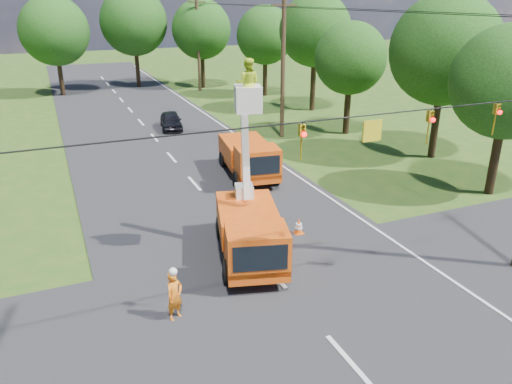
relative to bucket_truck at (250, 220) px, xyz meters
name	(u,v)px	position (x,y,z in m)	size (l,w,h in m)	color
ground	(172,158)	(0.29, 13.60, -1.59)	(140.00, 140.00, 0.00)	#295018
road_main	(172,158)	(0.29, 13.60, -1.59)	(12.00, 100.00, 0.06)	black
road_cross	(313,320)	(0.29, -4.40, -1.59)	(56.00, 10.00, 0.07)	black
edge_line	(255,148)	(5.89, 13.60, -1.59)	(0.12, 90.00, 0.02)	silver
bucket_truck	(250,220)	(0.00, 0.00, 0.00)	(3.50, 6.03, 7.40)	#D8600F
second_truck	(249,157)	(3.42, 8.59, -0.44)	(3.00, 6.12, 2.20)	#D8600F
ground_worker	(175,296)	(-3.57, -2.65, -0.77)	(0.60, 0.39, 1.64)	#FF5615
distant_car	(171,121)	(2.05, 20.77, -0.95)	(1.51, 3.76, 1.28)	black
traffic_cone_2	(299,226)	(2.66, 1.14, -1.23)	(0.38, 0.38, 0.71)	#E2530B
traffic_cone_3	(268,205)	(2.39, 3.74, -1.23)	(0.38, 0.38, 0.71)	#E2530B
traffic_cone_7	(258,162)	(4.50, 9.78, -1.23)	(0.38, 0.38, 0.71)	#E2530B
pole_right_mid	(283,63)	(8.79, 15.60, 3.52)	(1.80, 0.30, 10.00)	#4C3823
pole_right_far	(198,41)	(8.79, 35.60, 3.52)	(1.80, 0.30, 10.00)	#4C3823
signal_span	(391,128)	(2.52, -4.41, 4.29)	(18.00, 0.29, 1.07)	black
tree_right_a	(509,82)	(13.79, 1.60, 3.98)	(5.40, 5.40, 8.28)	#382616
tree_right_b	(445,50)	(15.29, 7.60, 4.85)	(6.40, 6.40, 9.65)	#382616
tree_right_c	(351,59)	(13.49, 14.60, 3.73)	(5.00, 5.00, 7.83)	#382616
tree_right_d	(315,30)	(15.09, 22.60, 5.09)	(6.00, 6.00, 9.70)	#382616
tree_right_e	(265,35)	(14.09, 30.60, 4.22)	(5.60, 5.60, 8.63)	#382616
tree_far_a	(54,31)	(-4.71, 38.60, 4.60)	(6.60, 6.60, 9.50)	#382616
tree_far_b	(134,22)	(3.29, 40.60, 5.22)	(7.00, 7.00, 10.32)	#382616
tree_far_c	(201,29)	(9.79, 37.60, 4.48)	(6.20, 6.20, 9.18)	#382616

